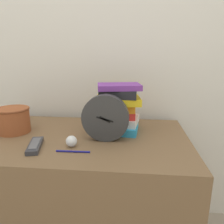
{
  "coord_description": "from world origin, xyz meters",
  "views": [
    {
      "loc": [
        0.28,
        -0.7,
        1.13
      ],
      "look_at": [
        0.17,
        0.37,
        0.85
      ],
      "focal_mm": 35.0,
      "sensor_mm": 36.0,
      "label": 1
    }
  ],
  "objects": [
    {
      "name": "pen",
      "position": [
        0.02,
        0.15,
        0.72
      ],
      "size": [
        0.15,
        0.01,
        0.01
      ],
      "color": "navy",
      "rests_on": "desk"
    },
    {
      "name": "wall_back",
      "position": [
        0.0,
        0.74,
        1.2
      ],
      "size": [
        6.0,
        0.04,
        2.4
      ],
      "color": "silver",
      "rests_on": "ground_plane"
    },
    {
      "name": "tv_remote",
      "position": [
        -0.16,
        0.18,
        0.73
      ],
      "size": [
        0.09,
        0.18,
        0.02
      ],
      "color": "#333338",
      "rests_on": "desk"
    },
    {
      "name": "basket",
      "position": [
        -0.36,
        0.36,
        0.79
      ],
      "size": [
        0.18,
        0.18,
        0.13
      ],
      "color": "#994C28",
      "rests_on": "desk"
    },
    {
      "name": "desk",
      "position": [
        0.0,
        0.34,
        0.36
      ],
      "size": [
        1.12,
        0.67,
        0.72
      ],
      "color": "brown",
      "rests_on": "ground_plane"
    },
    {
      "name": "crumpled_paper_ball",
      "position": [
        -0.0,
        0.21,
        0.75
      ],
      "size": [
        0.05,
        0.05,
        0.05
      ],
      "color": "white",
      "rests_on": "desk"
    },
    {
      "name": "book_stack",
      "position": [
        0.19,
        0.44,
        0.85
      ],
      "size": [
        0.25,
        0.21,
        0.26
      ],
      "color": "#2D9ED1",
      "rests_on": "desk"
    },
    {
      "name": "desk_clock",
      "position": [
        0.15,
        0.29,
        0.83
      ],
      "size": [
        0.23,
        0.05,
        0.23
      ],
      "color": "#333333",
      "rests_on": "desk"
    }
  ]
}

